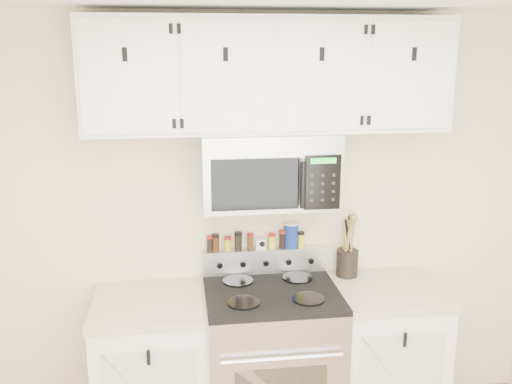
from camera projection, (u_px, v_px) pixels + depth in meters
back_wall at (264, 224)px, 3.48m from camera, size 3.50×0.01×2.50m
range at (271, 363)px, 3.37m from camera, size 0.76×0.65×1.10m
base_cabinet_left at (153, 373)px, 3.31m from camera, size 0.64×0.62×0.92m
base_cabinet_right at (382, 356)px, 3.48m from camera, size 0.64×0.62×0.92m
microwave at (269, 169)px, 3.21m from camera, size 0.76×0.44×0.42m
upper_cabinets at (269, 75)px, 3.11m from camera, size 2.00×0.35×0.62m
utensil_crock at (347, 261)px, 3.52m from camera, size 0.13×0.13×0.39m
kitchen_timer at (262, 243)px, 3.48m from camera, size 0.07×0.06×0.07m
salt_canister at (291, 235)px, 3.49m from camera, size 0.09×0.09×0.16m
spice_jar_0 at (210, 243)px, 3.43m from camera, size 0.04×0.04×0.10m
spice_jar_1 at (216, 243)px, 3.44m from camera, size 0.04×0.04×0.11m
spice_jar_2 at (228, 243)px, 3.45m from camera, size 0.04×0.04×0.09m
spice_jar_3 at (238, 241)px, 3.45m from camera, size 0.05×0.05×0.11m
spice_jar_4 at (250, 241)px, 3.46m from camera, size 0.04×0.04×0.10m
spice_jar_5 at (272, 241)px, 3.48m from camera, size 0.04×0.04×0.09m
spice_jar_6 at (282, 239)px, 3.49m from camera, size 0.04×0.04×0.11m
spice_jar_7 at (292, 239)px, 3.50m from camera, size 0.04×0.04×0.11m
spice_jar_8 at (301, 239)px, 3.51m from camera, size 0.04×0.04×0.10m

